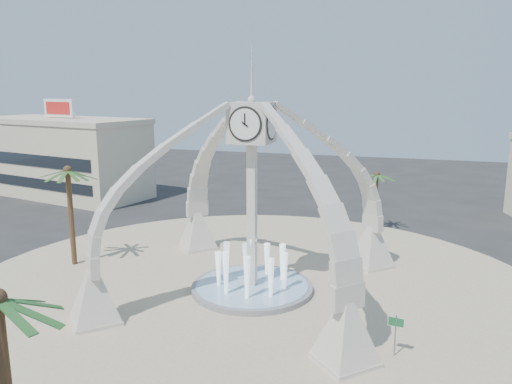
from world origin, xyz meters
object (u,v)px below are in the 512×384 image
(palm_north, at_px, (377,175))
(street_sign, at_px, (396,327))
(palm_west, at_px, (68,172))
(fountain, at_px, (252,287))
(clock_tower, at_px, (252,195))

(palm_north, height_order, street_sign, palm_north)
(palm_north, distance_m, street_sign, 22.95)
(palm_west, relative_size, palm_north, 1.32)
(fountain, distance_m, street_sign, 11.01)
(clock_tower, xyz_separation_m, street_sign, (9.33, -5.70, -4.91))
(palm_north, bearing_deg, fountain, -111.31)
(clock_tower, height_order, street_sign, clock_tower)
(clock_tower, bearing_deg, fountain, 90.00)
(clock_tower, distance_m, street_sign, 11.99)
(street_sign, bearing_deg, palm_west, 174.79)
(palm_north, bearing_deg, clock_tower, -111.31)
(clock_tower, height_order, fountain, clock_tower)
(clock_tower, height_order, palm_west, clock_tower)
(palm_west, height_order, palm_north, palm_west)
(palm_west, distance_m, palm_north, 26.49)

